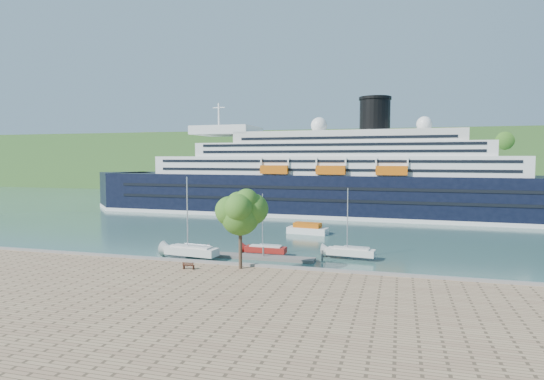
{
  "coord_description": "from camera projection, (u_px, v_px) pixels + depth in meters",
  "views": [
    {
      "loc": [
        18.46,
        -48.33,
        13.21
      ],
      "look_at": [
        -3.71,
        30.0,
        7.52
      ],
      "focal_mm": 30.0,
      "sensor_mm": 36.0,
      "label": 1
    }
  ],
  "objects": [
    {
      "name": "ground",
      "position": [
        232.0,
        273.0,
        52.32
      ],
      "size": [
        400.0,
        400.0,
        0.0
      ],
      "primitive_type": "plane",
      "color": "#2B4D48",
      "rests_on": "ground"
    },
    {
      "name": "far_hillside",
      "position": [
        355.0,
        161.0,
        190.67
      ],
      "size": [
        400.0,
        50.0,
        24.0
      ],
      "primitive_type": "cube",
      "color": "#366127",
      "rests_on": "ground"
    },
    {
      "name": "quay_coping",
      "position": [
        231.0,
        264.0,
        52.05
      ],
      "size": [
        220.0,
        0.5,
        0.3
      ],
      "primitive_type": "cube",
      "color": "slate",
      "rests_on": "promenade"
    },
    {
      "name": "cruise_ship",
      "position": [
        319.0,
        157.0,
        105.45
      ],
      "size": [
        120.18,
        21.01,
        26.88
      ],
      "primitive_type": null,
      "rotation": [
        0.0,
        0.0,
        -0.03
      ],
      "color": "black",
      "rests_on": "ground"
    },
    {
      "name": "park_bench",
      "position": [
        189.0,
        265.0,
        50.07
      ],
      "size": [
        1.37,
        0.65,
        0.86
      ],
      "primitive_type": null,
      "rotation": [
        0.0,
        0.0,
        0.08
      ],
      "color": "#432013",
      "rests_on": "promenade"
    },
    {
      "name": "promenade_tree",
      "position": [
        240.0,
        226.0,
        50.03
      ],
      "size": [
        5.8,
        5.8,
        9.61
      ],
      "primitive_type": null,
      "color": "#235917",
      "rests_on": "promenade"
    },
    {
      "name": "floating_pontoon",
      "position": [
        249.0,
        257.0,
        60.19
      ],
      "size": [
        17.57,
        2.16,
        0.39
      ],
      "primitive_type": null,
      "rotation": [
        0.0,
        0.0,
        -0.0
      ],
      "color": "#68635D",
      "rests_on": "ground"
    },
    {
      "name": "sailboat_white_near",
      "position": [
        191.0,
        220.0,
        59.25
      ],
      "size": [
        8.18,
        3.12,
        10.31
      ],
      "primitive_type": null,
      "rotation": [
        0.0,
        0.0,
        -0.12
      ],
      "color": "silver",
      "rests_on": "ground"
    },
    {
      "name": "sailboat_red",
      "position": [
        266.0,
        226.0,
        61.5
      ],
      "size": [
        6.25,
        1.8,
        8.06
      ],
      "primitive_type": null,
      "rotation": [
        0.0,
        0.0,
        -0.01
      ],
      "color": "maroon",
      "rests_on": "ground"
    },
    {
      "name": "sailboat_white_far",
      "position": [
        351.0,
        225.0,
        59.31
      ],
      "size": [
        7.05,
        2.59,
        8.9
      ],
      "primitive_type": null,
      "rotation": [
        0.0,
        0.0,
        -0.1
      ],
      "color": "silver",
      "rests_on": "ground"
    },
    {
      "name": "tender_launch",
      "position": [
        307.0,
        228.0,
        79.45
      ],
      "size": [
        7.37,
        3.42,
        1.96
      ],
      "primitive_type": null,
      "rotation": [
        0.0,
        0.0,
        -0.14
      ],
      "color": "#C5570B",
      "rests_on": "ground"
    }
  ]
}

